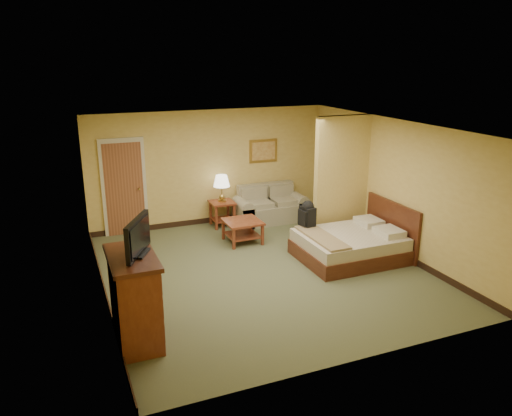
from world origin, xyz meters
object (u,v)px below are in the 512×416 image
bed (352,244)px  dresser (135,298)px  coffee_table (243,227)px  loveseat (270,210)px

bed → dresser: bearing=-162.8°
coffee_table → dresser: size_ratio=0.60×
loveseat → bed: size_ratio=0.88×
coffee_table → bed: 2.29m
bed → coffee_table: bearing=135.4°
dresser → bed: 4.51m
loveseat → dresser: dresser is taller
coffee_table → loveseat: bearing=44.2°
dresser → bed: bearing=17.2°
loveseat → dresser: size_ratio=1.36×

